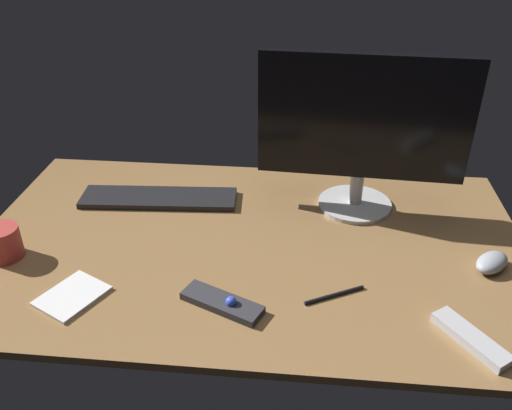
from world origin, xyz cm
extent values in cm
cube|color=olive|center=(0.00, 0.00, 1.00)|extent=(140.00, 84.00, 2.00)
cylinder|color=beige|center=(27.76, 21.01, 2.58)|extent=(20.68, 20.68, 1.16)
cylinder|color=beige|center=(27.76, 21.01, 7.51)|extent=(3.65, 3.65, 8.70)
cube|color=black|center=(27.76, 21.01, 28.60)|extent=(55.47, 5.71, 33.49)
cube|color=black|center=(-28.44, 18.34, 2.83)|extent=(45.06, 14.10, 1.66)
ellipsoid|color=#999EA5|center=(58.26, -5.31, 3.90)|extent=(11.19, 11.32, 3.81)
cube|color=#2D2D33|center=(-3.41, -24.47, 2.87)|extent=(19.24, 12.79, 1.74)
sphere|color=blue|center=(-1.25, -25.45, 4.17)|extent=(2.43, 2.43, 2.43)
cube|color=#B7B7BC|center=(47.65, -30.28, 3.04)|extent=(13.77, 16.51, 2.08)
cylinder|color=#B23833|center=(-58.95, -11.77, 6.08)|extent=(8.56, 8.56, 8.17)
cube|color=silver|center=(-36.95, -24.93, 2.38)|extent=(16.20, 17.37, 0.77)
cylinder|color=black|center=(20.95, -18.99, 2.43)|extent=(13.46, 7.62, 0.85)
camera|label=1|loc=(12.56, -111.67, 80.76)|focal=37.55mm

